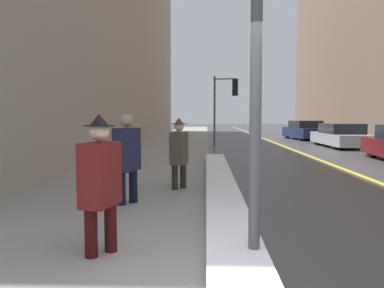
% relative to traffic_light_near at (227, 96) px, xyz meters
% --- Properties ---
extents(sidewalk_slab, '(4.00, 80.00, 0.01)m').
position_rel_traffic_light_near_xyz_m(sidewalk_slab, '(-2.99, -2.12, -2.69)').
color(sidewalk_slab, gray).
rests_on(sidewalk_slab, ground).
extents(road_centre_stripe, '(0.16, 80.00, 0.00)m').
position_rel_traffic_light_near_xyz_m(road_centre_stripe, '(3.01, -2.12, -2.70)').
color(road_centre_stripe, gold).
rests_on(road_centre_stripe, ground).
extents(snow_bank_curb, '(0.62, 11.14, 0.21)m').
position_rel_traffic_light_near_xyz_m(snow_bank_curb, '(-0.80, -12.22, -2.59)').
color(snow_bank_curb, white).
rests_on(snow_bank_curb, ground).
extents(building_facade_left, '(6.00, 36.00, 15.00)m').
position_rel_traffic_light_near_xyz_m(building_facade_left, '(-7.99, 2.88, 4.80)').
color(building_facade_left, gray).
rests_on(building_facade_left, ground).
extents(traffic_light_near, '(1.31, 0.34, 3.74)m').
position_rel_traffic_light_near_xyz_m(traffic_light_near, '(0.00, 0.00, 0.00)').
color(traffic_light_near, '#515156').
rests_on(traffic_light_near, ground).
extents(pedestrian_trailing, '(0.40, 0.55, 1.60)m').
position_rel_traffic_light_near_xyz_m(pedestrian_trailing, '(-2.30, -16.12, -1.82)').
color(pedestrian_trailing, '#340C0C').
rests_on(pedestrian_trailing, ground).
extents(pedestrian_in_glasses, '(0.43, 0.58, 1.62)m').
position_rel_traffic_light_near_xyz_m(pedestrian_in_glasses, '(-2.53, -13.65, -1.80)').
color(pedestrian_in_glasses, black).
rests_on(pedestrian_in_glasses, ground).
extents(pedestrian_with_shoulder_bag, '(0.39, 0.71, 1.55)m').
position_rel_traffic_light_near_xyz_m(pedestrian_with_shoulder_bag, '(-1.70, -12.22, -1.86)').
color(pedestrian_with_shoulder_bag, '#2A241B').
rests_on(pedestrian_with_shoulder_bag, ground).
extents(parked_car_silver, '(1.76, 4.87, 1.22)m').
position_rel_traffic_light_near_xyz_m(parked_car_silver, '(5.86, -0.54, -2.13)').
color(parked_car_silver, '#B2B2B7').
rests_on(parked_car_silver, ground).
extents(parked_car_navy, '(2.20, 4.64, 1.30)m').
position_rel_traffic_light_near_xyz_m(parked_car_navy, '(5.71, 6.02, -2.08)').
color(parked_car_navy, navy).
rests_on(parked_car_navy, ground).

